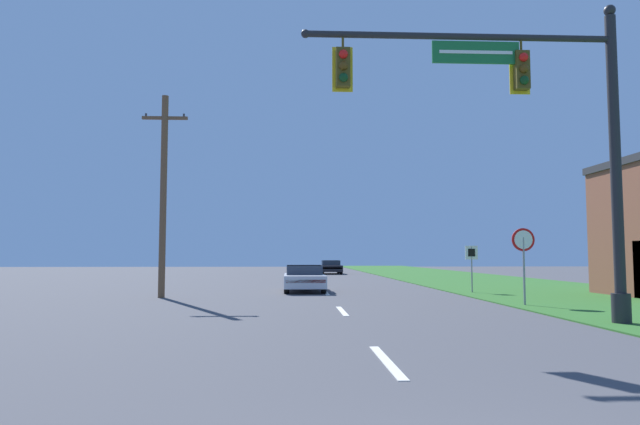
{
  "coord_description": "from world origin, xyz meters",
  "views": [
    {
      "loc": [
        -1.46,
        -2.95,
        1.65
      ],
      "look_at": [
        0.0,
        27.75,
        3.96
      ],
      "focal_mm": 32.0,
      "sensor_mm": 36.0,
      "label": 1
    }
  ],
  "objects_px": {
    "signal_mast": "(541,129)",
    "car_ahead": "(304,278)",
    "stop_sign": "(523,249)",
    "utility_pole_near": "(163,192)",
    "far_car": "(331,267)",
    "route_sign_post": "(472,258)"
  },
  "relations": [
    {
      "from": "signal_mast",
      "to": "far_car",
      "type": "relative_size",
      "value": 1.74
    },
    {
      "from": "car_ahead",
      "to": "utility_pole_near",
      "type": "distance_m",
      "value": 7.58
    },
    {
      "from": "route_sign_post",
      "to": "utility_pole_near",
      "type": "height_order",
      "value": "utility_pole_near"
    },
    {
      "from": "signal_mast",
      "to": "stop_sign",
      "type": "bearing_deg",
      "value": 72.93
    },
    {
      "from": "stop_sign",
      "to": "utility_pole_near",
      "type": "bearing_deg",
      "value": 161.35
    },
    {
      "from": "stop_sign",
      "to": "route_sign_post",
      "type": "relative_size",
      "value": 1.23
    },
    {
      "from": "car_ahead",
      "to": "utility_pole_near",
      "type": "xyz_separation_m",
      "value": [
        -5.66,
        -3.59,
        3.56
      ]
    },
    {
      "from": "signal_mast",
      "to": "car_ahead",
      "type": "relative_size",
      "value": 1.8
    },
    {
      "from": "route_sign_post",
      "to": "utility_pole_near",
      "type": "bearing_deg",
      "value": -171.13
    },
    {
      "from": "stop_sign",
      "to": "route_sign_post",
      "type": "bearing_deg",
      "value": 87.58
    },
    {
      "from": "stop_sign",
      "to": "utility_pole_near",
      "type": "height_order",
      "value": "utility_pole_near"
    },
    {
      "from": "far_car",
      "to": "utility_pole_near",
      "type": "bearing_deg",
      "value": -106.77
    },
    {
      "from": "signal_mast",
      "to": "route_sign_post",
      "type": "xyz_separation_m",
      "value": [
        1.8,
        11.3,
        -3.18
      ]
    },
    {
      "from": "signal_mast",
      "to": "far_car",
      "type": "height_order",
      "value": "signal_mast"
    },
    {
      "from": "route_sign_post",
      "to": "utility_pole_near",
      "type": "relative_size",
      "value": 0.25
    },
    {
      "from": "signal_mast",
      "to": "car_ahead",
      "type": "distance_m",
      "value": 14.59
    },
    {
      "from": "stop_sign",
      "to": "route_sign_post",
      "type": "distance_m",
      "value": 6.32
    },
    {
      "from": "signal_mast",
      "to": "utility_pole_near",
      "type": "distance_m",
      "value": 14.53
    },
    {
      "from": "signal_mast",
      "to": "route_sign_post",
      "type": "bearing_deg",
      "value": 80.95
    },
    {
      "from": "car_ahead",
      "to": "far_car",
      "type": "height_order",
      "value": "same"
    },
    {
      "from": "route_sign_post",
      "to": "signal_mast",
      "type": "bearing_deg",
      "value": -99.05
    },
    {
      "from": "utility_pole_near",
      "to": "signal_mast",
      "type": "bearing_deg",
      "value": -39.73
    }
  ]
}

